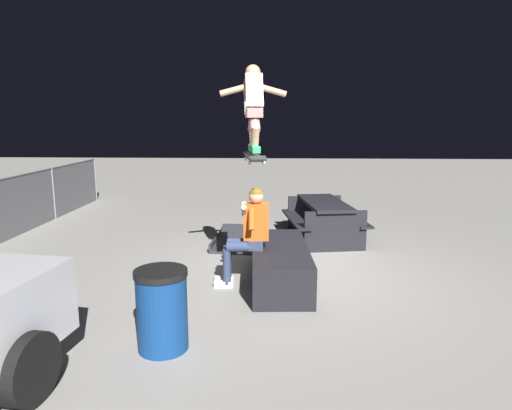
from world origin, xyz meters
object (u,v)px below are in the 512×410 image
Objects in this scene: ledge_box_main at (280,265)px; trash_bin at (162,310)px; skater_airborne at (254,104)px; skateboard at (254,157)px; picnic_table_back at (324,214)px; person_sitting_on_ledge at (248,231)px; kicker_ramp at (239,242)px.

trash_bin reaches higher than ledge_box_main.
ledge_box_main is 1.74× the size of skater_airborne.
trash_bin is at bearing 155.11° from skateboard.
trash_bin is (-4.18, 2.04, -0.08)m from picnic_table_back.
skateboard is at bearing -171.14° from skater_airborne.
person_sitting_on_ledge is 1.65× the size of trash_bin.
skateboard reaches higher than kicker_ramp.
ledge_box_main is 1.44× the size of kicker_ramp.
person_sitting_on_ledge reaches higher than ledge_box_main.
person_sitting_on_ledge is 1.70m from skater_airborne.
picnic_table_back is at bearing -75.89° from kicker_ramp.
skater_airborne is 0.83× the size of kicker_ramp.
kicker_ramp is at bearing -6.87° from trash_bin.
kicker_ramp is 1.63× the size of trash_bin.
ledge_box_main is 0.67m from person_sitting_on_ledge.
skateboard is at bearing 153.11° from picnic_table_back.
person_sitting_on_ledge is 2.73m from picnic_table_back.
skateboard is at bearing -93.25° from person_sitting_on_ledge.
kicker_ramp is 1.70m from picnic_table_back.
kicker_ramp is (1.99, 0.29, -0.72)m from person_sitting_on_ledge.
picnic_table_back is at bearing -26.05° from trash_bin.
ledge_box_main is 2.23m from trash_bin.
skater_airborne is 0.59× the size of picnic_table_back.
skateboard reaches higher than ledge_box_main.
ledge_box_main is at bearing 159.55° from picnic_table_back.
picnic_table_back is (2.34, -1.22, -1.97)m from skater_airborne.
skater_airborne reaches higher than kicker_ramp.
kicker_ramp is 0.71× the size of picnic_table_back.
skater_airborne reaches higher than trash_bin.
ledge_box_main is at bearing -84.83° from skater_airborne.
ledge_box_main is at bearing -75.93° from skateboard.
kicker_ramp is at bearing 8.27° from person_sitting_on_ledge.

